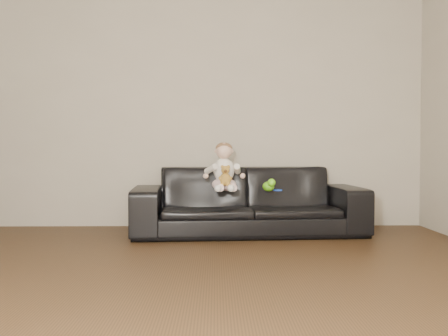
{
  "coord_description": "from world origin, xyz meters",
  "views": [
    {
      "loc": [
        0.27,
        -2.63,
        0.82
      ],
      "look_at": [
        0.35,
        2.14,
        0.65
      ],
      "focal_mm": 40.0,
      "sensor_mm": 36.0,
      "label": 1
    }
  ],
  "objects_px": {
    "toy_green": "(268,186)",
    "toy_blue_disc": "(278,190)",
    "baby": "(224,170)",
    "toy_rattle": "(270,187)",
    "sofa": "(248,200)",
    "teddy_bear": "(225,176)"
  },
  "relations": [
    {
      "from": "toy_green",
      "to": "toy_blue_disc",
      "type": "distance_m",
      "value": 0.13
    },
    {
      "from": "baby",
      "to": "toy_rattle",
      "type": "xyz_separation_m",
      "value": [
        0.44,
        0.02,
        -0.17
      ]
    },
    {
      "from": "toy_rattle",
      "to": "toy_blue_disc",
      "type": "distance_m",
      "value": 0.08
    },
    {
      "from": "baby",
      "to": "toy_blue_disc",
      "type": "bearing_deg",
      "value": -12.65
    },
    {
      "from": "toy_rattle",
      "to": "toy_blue_disc",
      "type": "xyz_separation_m",
      "value": [
        0.08,
        0.0,
        -0.03
      ]
    },
    {
      "from": "toy_green",
      "to": "sofa",
      "type": "bearing_deg",
      "value": 136.65
    },
    {
      "from": "toy_rattle",
      "to": "toy_blue_disc",
      "type": "height_order",
      "value": "toy_rattle"
    },
    {
      "from": "toy_rattle",
      "to": "sofa",
      "type": "bearing_deg",
      "value": 153.02
    },
    {
      "from": "sofa",
      "to": "toy_blue_disc",
      "type": "distance_m",
      "value": 0.32
    },
    {
      "from": "baby",
      "to": "toy_blue_disc",
      "type": "distance_m",
      "value": 0.55
    },
    {
      "from": "baby",
      "to": "toy_rattle",
      "type": "distance_m",
      "value": 0.47
    },
    {
      "from": "teddy_bear",
      "to": "toy_rattle",
      "type": "height_order",
      "value": "teddy_bear"
    },
    {
      "from": "toy_green",
      "to": "toy_blue_disc",
      "type": "height_order",
      "value": "toy_green"
    },
    {
      "from": "teddy_bear",
      "to": "toy_rattle",
      "type": "relative_size",
      "value": 2.87
    },
    {
      "from": "sofa",
      "to": "baby",
      "type": "xyz_separation_m",
      "value": [
        -0.23,
        -0.12,
        0.31
      ]
    },
    {
      "from": "toy_blue_disc",
      "to": "baby",
      "type": "bearing_deg",
      "value": -177.9
    },
    {
      "from": "toy_green",
      "to": "baby",
      "type": "bearing_deg",
      "value": 172.5
    },
    {
      "from": "sofa",
      "to": "teddy_bear",
      "type": "height_order",
      "value": "teddy_bear"
    },
    {
      "from": "sofa",
      "to": "baby",
      "type": "height_order",
      "value": "baby"
    },
    {
      "from": "toy_rattle",
      "to": "teddy_bear",
      "type": "bearing_deg",
      "value": -160.04
    },
    {
      "from": "teddy_bear",
      "to": "toy_rattle",
      "type": "xyz_separation_m",
      "value": [
        0.43,
        0.16,
        -0.12
      ]
    },
    {
      "from": "sofa",
      "to": "teddy_bear",
      "type": "relative_size",
      "value": 11.7
    }
  ]
}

